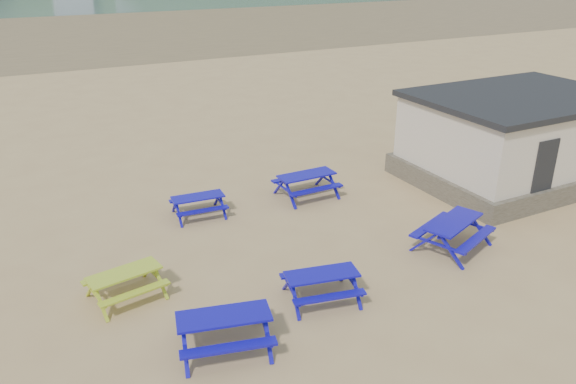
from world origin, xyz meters
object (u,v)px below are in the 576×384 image
picnic_table_yellow (126,285)px  amenity_block (516,137)px  picnic_table_blue_a (199,206)px  picnic_table_blue_b (307,185)px

picnic_table_yellow → amenity_block: (14.41, 1.41, 1.21)m
amenity_block → picnic_table_yellow: bearing=-174.4°
picnic_table_blue_a → picnic_table_blue_b: (3.79, -0.23, 0.07)m
picnic_table_blue_a → picnic_table_yellow: size_ratio=0.89×
picnic_table_yellow → amenity_block: amenity_block is taller
amenity_block → picnic_table_blue_a: bearing=169.1°
picnic_table_blue_a → amenity_block: size_ratio=0.23×
amenity_block → picnic_table_blue_b: bearing=165.5°
picnic_table_blue_b → picnic_table_yellow: picnic_table_blue_b is taller
picnic_table_yellow → amenity_block: 14.53m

